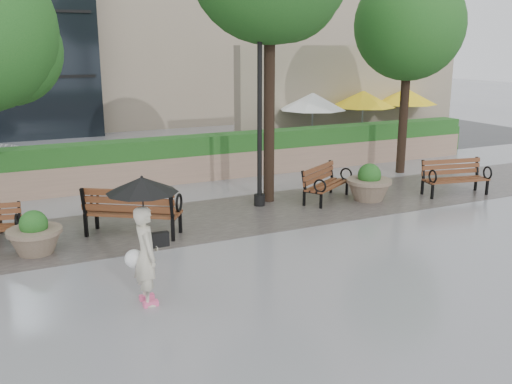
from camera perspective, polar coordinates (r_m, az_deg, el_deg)
name	(u,v)px	position (r m, az deg, el deg)	size (l,w,h in m)	color
ground	(234,266)	(10.73, -2.21, -7.41)	(100.00, 100.00, 0.00)	gray
cobble_strip	(183,222)	(13.38, -7.35, -3.02)	(28.00, 3.20, 0.01)	#383330
hedge_wall	(138,163)	(16.95, -11.73, 2.82)	(24.00, 0.80, 1.35)	tan
cafe_wall	(351,97)	(23.48, 9.50, 9.38)	(10.00, 0.60, 4.00)	tan
cafe_hedge	(373,144)	(21.61, 11.59, 4.72)	(8.00, 0.50, 0.90)	#214F1A
asphalt_street	(111,161)	(20.91, -14.34, 2.99)	(40.00, 7.00, 0.00)	black
bench_2	(133,221)	(12.58, -12.17, -2.85)	(2.11, 1.79, 1.09)	brown
bench_3	(326,190)	(15.19, 7.02, 0.16)	(1.79, 1.47, 0.91)	brown
bench_4	(455,185)	(16.56, 19.25, 0.69)	(1.88, 1.02, 0.96)	brown
planter_left	(35,237)	(12.03, -21.24, -4.21)	(1.06, 1.06, 0.89)	#7F6B56
planter_right	(369,186)	(15.35, 11.22, 0.59)	(1.19, 1.19, 0.99)	#7F6B56
lamppost	(260,128)	(14.23, 0.36, 6.42)	(0.28, 0.28, 4.52)	black
tree_2	(411,29)	(18.84, 15.27, 15.43)	(3.46, 3.36, 6.28)	black
patio_umb_white	(313,102)	(21.28, 5.70, 8.97)	(2.50, 2.50, 2.30)	black
patio_umb_yellow_a	(363,99)	(22.55, 10.66, 9.10)	(2.50, 2.50, 2.30)	black
patio_umb_yellow_b	(406,97)	(24.10, 14.75, 9.21)	(2.50, 2.50, 2.30)	black
pedestrian	(144,228)	(9.02, -11.10, -3.56)	(1.11, 1.11, 2.04)	beige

